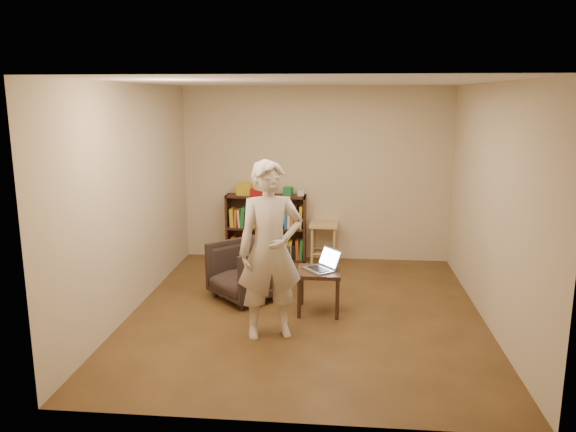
# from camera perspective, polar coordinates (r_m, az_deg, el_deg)

# --- Properties ---
(floor) EXTENTS (4.50, 4.50, 0.00)m
(floor) POSITION_cam_1_polar(r_m,az_deg,el_deg) (6.59, 1.80, -9.76)
(floor) COLOR #3F2C14
(floor) RESTS_ON ground
(ceiling) EXTENTS (4.50, 4.50, 0.00)m
(ceiling) POSITION_cam_1_polar(r_m,az_deg,el_deg) (6.12, 1.97, 13.47)
(ceiling) COLOR white
(ceiling) RESTS_ON wall_back
(wall_back) EXTENTS (4.00, 0.00, 4.00)m
(wall_back) POSITION_cam_1_polar(r_m,az_deg,el_deg) (8.44, 2.84, 4.25)
(wall_back) COLOR #C6B395
(wall_back) RESTS_ON floor
(wall_left) EXTENTS (0.00, 4.50, 4.50)m
(wall_left) POSITION_cam_1_polar(r_m,az_deg,el_deg) (6.65, -15.59, 1.67)
(wall_left) COLOR #C6B395
(wall_left) RESTS_ON floor
(wall_right) EXTENTS (0.00, 4.50, 4.50)m
(wall_right) POSITION_cam_1_polar(r_m,az_deg,el_deg) (6.42, 19.99, 1.02)
(wall_right) COLOR #C6B395
(wall_right) RESTS_ON floor
(bookshelf) EXTENTS (1.20, 0.30, 1.00)m
(bookshelf) POSITION_cam_1_polar(r_m,az_deg,el_deg) (8.52, -2.22, -1.57)
(bookshelf) COLOR black
(bookshelf) RESTS_ON floor
(box_yellow) EXTENTS (0.26, 0.21, 0.19)m
(box_yellow) POSITION_cam_1_polar(r_m,az_deg,el_deg) (8.42, -4.39, 2.78)
(box_yellow) COLOR gold
(box_yellow) RESTS_ON bookshelf
(red_cloth) EXTENTS (0.33, 0.25, 0.11)m
(red_cloth) POSITION_cam_1_polar(r_m,az_deg,el_deg) (8.37, -2.73, 2.47)
(red_cloth) COLOR maroon
(red_cloth) RESTS_ON bookshelf
(box_green) EXTENTS (0.15, 0.15, 0.12)m
(box_green) POSITION_cam_1_polar(r_m,az_deg,el_deg) (8.36, 0.01, 2.53)
(box_green) COLOR #1D6F2F
(box_green) RESTS_ON bookshelf
(box_white) EXTENTS (0.12, 0.12, 0.08)m
(box_white) POSITION_cam_1_polar(r_m,az_deg,el_deg) (8.34, 1.26, 2.35)
(box_white) COLOR beige
(box_white) RESTS_ON bookshelf
(stool) EXTENTS (0.42, 0.42, 0.60)m
(stool) POSITION_cam_1_polar(r_m,az_deg,el_deg) (8.37, 3.63, -1.50)
(stool) COLOR tan
(stool) RESTS_ON floor
(armchair) EXTENTS (1.08, 1.08, 0.70)m
(armchair) POSITION_cam_1_polar(r_m,az_deg,el_deg) (6.94, -4.19, -5.56)
(armchair) COLOR black
(armchair) RESTS_ON floor
(side_table) EXTENTS (0.49, 0.49, 0.50)m
(side_table) POSITION_cam_1_polar(r_m,az_deg,el_deg) (6.48, 3.18, -6.22)
(side_table) COLOR black
(side_table) RESTS_ON floor
(laptop) EXTENTS (0.47, 0.47, 0.23)m
(laptop) POSITION_cam_1_polar(r_m,az_deg,el_deg) (6.46, 3.57, -4.97)
(laptop) COLOR #ADAEB2
(laptop) RESTS_ON side_table
(person) EXTENTS (0.77, 0.62, 1.84)m
(person) POSITION_cam_1_polar(r_m,az_deg,el_deg) (5.70, -1.82, -3.53)
(person) COLOR beige
(person) RESTS_ON floor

